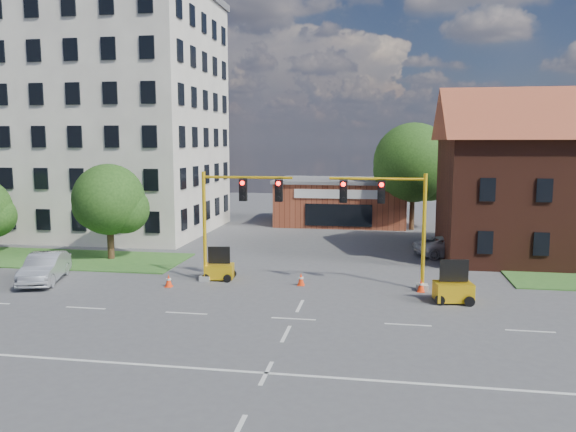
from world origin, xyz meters
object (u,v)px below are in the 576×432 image
(signal_mast_east, at_px, (392,216))
(trailer_west, at_px, (219,270))
(trailer_east, at_px, (453,290))
(signal_mast_west, at_px, (233,213))
(pickup_white, at_px, (451,246))

(signal_mast_east, bearing_deg, trailer_west, 177.57)
(trailer_west, bearing_deg, trailer_east, -19.26)
(signal_mast_west, xyz_separation_m, trailer_east, (11.69, -2.13, -3.28))
(signal_mast_east, relative_size, pickup_white, 1.26)
(signal_mast_east, bearing_deg, pickup_white, 66.01)
(pickup_white, bearing_deg, trailer_east, 152.63)
(trailer_west, height_order, trailer_east, trailer_east)
(signal_mast_west, xyz_separation_m, trailer_west, (-0.95, 0.41, -3.35))
(trailer_west, distance_m, pickup_white, 16.51)
(trailer_east, bearing_deg, trailer_west, 159.75)
(signal_mast_east, height_order, trailer_east, signal_mast_east)
(signal_mast_west, height_order, pickup_white, signal_mast_west)
(trailer_west, height_order, pickup_white, trailer_west)
(trailer_east, distance_m, pickup_white, 11.60)
(signal_mast_east, xyz_separation_m, pickup_white, (4.19, 9.40, -3.24))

